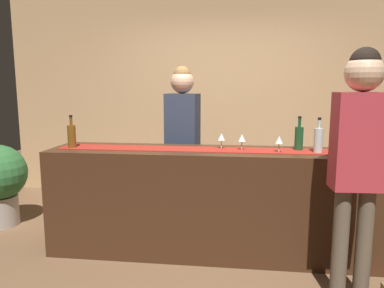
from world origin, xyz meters
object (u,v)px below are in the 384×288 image
Objects in this scene: wine_bottle_green at (299,138)px; wine_glass_far_end at (279,140)px; wine_bottle_amber at (72,136)px; wine_glass_mid_counter at (221,137)px; wine_glass_near_customer at (242,138)px; bartender at (182,129)px; wine_bottle_clear at (318,140)px; customer_sipping at (359,149)px.

wine_glass_far_end is (-0.18, -0.13, -0.01)m from wine_bottle_green.
wine_bottle_amber is 2.10× the size of wine_glass_mid_counter.
wine_glass_near_customer and wine_glass_far_end have the same top height.
bartender is at bearing 155.34° from wine_bottle_green.
wine_bottle_clear is 1.40m from bartender.
wine_bottle_amber is 0.18× the size of bartender.
wine_glass_far_end is 1.13m from bartender.
wine_bottle_green reaches higher than wine_glass_near_customer.
wine_bottle_green reaches higher than wine_glass_far_end.
bartender is (-0.43, 0.51, 0.01)m from wine_glass_mid_counter.
wine_glass_far_end is (0.50, -0.13, 0.00)m from wine_glass_mid_counter.
wine_bottle_clear is at bearing -37.31° from wine_bottle_green.
wine_glass_mid_counter is at bearing 141.83° from bartender.
wine_bottle_green is at bearing 107.49° from customer_sipping.
wine_bottle_green is 2.10× the size of wine_glass_far_end.
wine_glass_near_customer is (-0.50, -0.05, -0.01)m from wine_bottle_green.
wine_glass_near_customer is 0.32m from wine_glass_far_end.
wine_glass_mid_counter is at bearing 164.87° from wine_glass_far_end.
customer_sipping is at bearing -37.76° from wine_glass_mid_counter.
wine_bottle_amber is 1.55m from wine_glass_near_customer.
bartender is at bearing 135.24° from customer_sipping.
wine_bottle_green is at bearing 166.85° from bartender.
wine_glass_mid_counter is at bearing 164.41° from wine_glass_near_customer.
customer_sipping is at bearing -41.75° from wine_glass_near_customer.
wine_glass_near_customer is at bearing 149.17° from bartender.
wine_bottle_green is at bearing 142.69° from wine_bottle_clear.
wine_bottle_clear is 2.19m from wine_bottle_amber.
customer_sipping is at bearing -78.46° from wine_bottle_clear.
wine_bottle_clear is 0.83m from wine_glass_mid_counter.
wine_glass_near_customer is (1.55, 0.07, -0.01)m from wine_bottle_amber.
wine_bottle_amber is 2.10× the size of wine_glass_far_end.
wine_bottle_amber is at bearing -174.93° from wine_glass_mid_counter.
wine_bottle_amber is (-2.05, -0.12, 0.00)m from wine_bottle_green.
customer_sipping is at bearing 149.50° from bartender.
wine_bottle_amber is at bearing 162.34° from customer_sipping.
wine_glass_near_customer is at bearing 174.72° from wine_bottle_clear.
wine_glass_near_customer is 1.00× the size of wine_glass_mid_counter.
customer_sipping is at bearing -52.93° from wine_glass_far_end.
wine_bottle_amber reaches higher than wine_glass_near_customer.
wine_glass_near_customer is at bearing 2.59° from wine_bottle_amber.
wine_bottle_amber is at bearing -179.72° from wine_bottle_clear.
wine_bottle_amber is at bearing -177.41° from wine_glass_near_customer.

